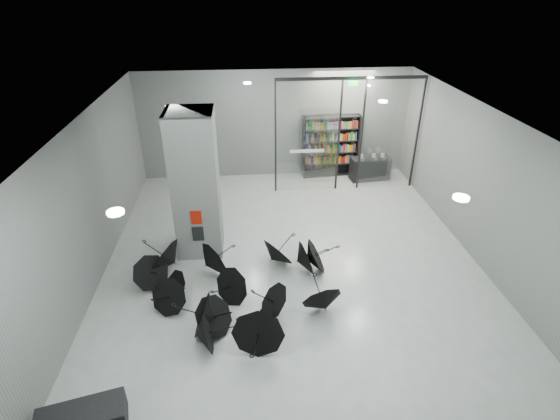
{
  "coord_description": "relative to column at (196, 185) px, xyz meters",
  "views": [
    {
      "loc": [
        -1.17,
        -8.34,
        6.85
      ],
      "look_at": [
        -0.3,
        1.5,
        1.4
      ],
      "focal_mm": 27.26,
      "sensor_mm": 36.0,
      "label": 1
    }
  ],
  "objects": [
    {
      "name": "room",
      "position": [
        2.5,
        -2.0,
        0.84
      ],
      "size": [
        14.0,
        14.02,
        4.01
      ],
      "color": "gray",
      "rests_on": "ground"
    },
    {
      "name": "column",
      "position": [
        0.0,
        0.0,
        0.0
      ],
      "size": [
        1.2,
        1.2,
        4.0
      ],
      "primitive_type": "cube",
      "color": "slate",
      "rests_on": "ground"
    },
    {
      "name": "fire_cabinet",
      "position": [
        0.0,
        -0.62,
        -0.65
      ],
      "size": [
        0.28,
        0.04,
        0.38
      ],
      "primitive_type": "cube",
      "color": "#A50A07",
      "rests_on": "column"
    },
    {
      "name": "info_panel",
      "position": [
        0.0,
        -0.62,
        -1.15
      ],
      "size": [
        0.3,
        0.03,
        0.42
      ],
      "primitive_type": "cube",
      "color": "black",
      "rests_on": "column"
    },
    {
      "name": "exit_sign",
      "position": [
        4.9,
        3.3,
        1.82
      ],
      "size": [
        0.3,
        0.06,
        0.15
      ],
      "primitive_type": "cube",
      "color": "#0CE533",
      "rests_on": "room"
    },
    {
      "name": "glass_partition",
      "position": [
        4.89,
        3.5,
        0.18
      ],
      "size": [
        5.06,
        0.08,
        4.0
      ],
      "color": "silver",
      "rests_on": "ground"
    },
    {
      "name": "bookshelf",
      "position": [
        4.6,
        4.75,
        -0.83
      ],
      "size": [
        2.16,
        0.62,
        2.35
      ],
      "primitive_type": null,
      "rotation": [
        0.0,
        0.0,
        0.09
      ],
      "color": "black",
      "rests_on": "ground"
    },
    {
      "name": "shop_counter",
      "position": [
        6.05,
        4.2,
        -1.56
      ],
      "size": [
        1.5,
        0.72,
        0.87
      ],
      "primitive_type": "cube",
      "rotation": [
        0.0,
        0.0,
        0.1
      ],
      "color": "black",
      "rests_on": "ground"
    },
    {
      "name": "umbrella_cluster",
      "position": [
        0.96,
        -2.42,
        -1.69
      ],
      "size": [
        5.37,
        4.03,
        1.31
      ],
      "color": "black",
      "rests_on": "ground"
    }
  ]
}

